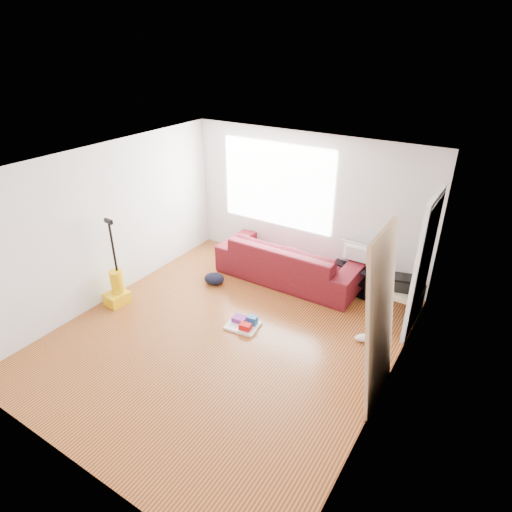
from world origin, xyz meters
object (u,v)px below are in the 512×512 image
Objects in this scene: side_table at (400,293)px; cleaning_tray at (244,324)px; tv_stand at (354,277)px; sofa at (288,279)px; bucket at (238,269)px; backpack at (214,283)px; vacuum at (117,288)px.

cleaning_tray is (-1.85, -1.49, -0.37)m from side_table.
cleaning_tray is (-1.00, -1.88, -0.20)m from tv_stand.
sofa is 1.61m from cleaning_tray.
side_table is at bearing 1.44° from bucket.
side_table is 3.11m from backpack.
tv_stand is 3.93m from vacuum.
bucket is (-2.07, -0.46, -0.25)m from tv_stand.
backpack is (-2.13, -1.12, -0.25)m from tv_stand.
backpack is 0.25× the size of vacuum.
cleaning_tray is (0.11, -1.61, 0.05)m from sofa.
side_table is 2.41m from cleaning_tray.
sofa is 1.75× the size of vacuum.
tv_stand is at bearing 62.04° from cleaning_tray.
vacuum is at bearing -130.50° from tv_stand.
cleaning_tray is at bearing -141.14° from side_table.
vacuum is at bearing -152.70° from side_table.
sofa is 0.98m from bucket.
tv_stand is at bearing 155.63° from side_table.
cleaning_tray is 0.36× the size of vacuum.
vacuum reaches higher than sofa.
cleaning_tray is at bearing -48.29° from backpack.
vacuum is (-3.95, -2.04, -0.16)m from side_table.
cleaning_tray is at bearing -106.54° from tv_stand.
side_table is at bearing -0.68° from backpack.
vacuum is (-1.03, -1.97, 0.27)m from bucket.
side_table reaches higher than sofa.
cleaning_tray is at bearing 94.03° from sofa.
vacuum is at bearing -140.62° from backpack.
side_table is (1.97, -0.12, 0.42)m from sofa.
bucket is 0.57× the size of cleaning_tray.
tv_stand is 2.42m from backpack.
side_table is at bearing 176.59° from sofa.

